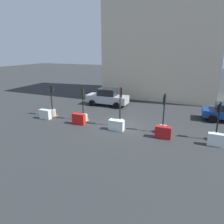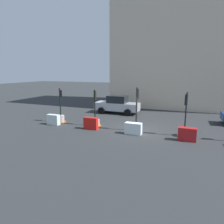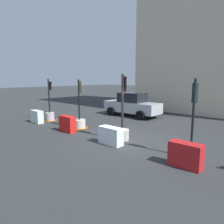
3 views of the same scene
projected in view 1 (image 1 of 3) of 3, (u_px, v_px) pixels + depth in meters
ground_plane at (121, 126)px, 16.48m from camera, size 120.00×120.00×0.00m
traffic_light_0 at (53, 111)px, 18.81m from camera, size 0.88×0.88×2.92m
traffic_light_1 at (83, 116)px, 17.63m from camera, size 0.97×0.97×2.90m
traffic_light_2 at (120, 119)px, 16.19m from camera, size 0.65×0.65×3.17m
traffic_light_3 at (163, 127)px, 15.02m from camera, size 0.94×0.94×2.98m
traffic_light_4 at (216, 134)px, 13.77m from camera, size 0.87×0.87×2.68m
construction_barrier_0 at (45, 114)px, 17.99m from camera, size 1.04×0.43×0.84m
construction_barrier_1 at (79, 119)px, 16.69m from camera, size 1.08×0.40×0.90m
construction_barrier_2 at (116, 125)px, 15.47m from camera, size 1.16×0.48×0.80m
construction_barrier_3 at (163, 132)px, 14.08m from camera, size 1.10×0.48×0.85m
construction_barrier_4 at (217, 140)px, 12.92m from camera, size 1.07×0.37×0.83m
car_silver_hatchback at (107, 97)px, 22.23m from camera, size 4.56×2.11×1.86m
building_main_facade at (164, 32)px, 25.42m from camera, size 13.89×8.74×16.03m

